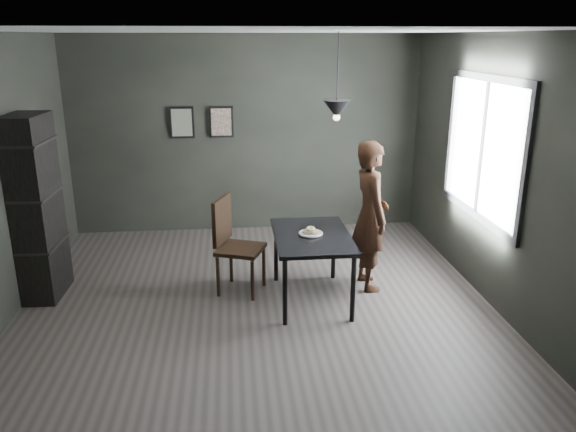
{
  "coord_description": "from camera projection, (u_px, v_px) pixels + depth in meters",
  "views": [
    {
      "loc": [
        -0.23,
        -5.54,
        2.75
      ],
      "look_at": [
        0.35,
        0.05,
        0.95
      ],
      "focal_mm": 35.0,
      "sensor_mm": 36.0,
      "label": 1
    }
  ],
  "objects": [
    {
      "name": "donut_pile",
      "position": [
        311.0,
        231.0,
        5.93
      ],
      "size": [
        0.18,
        0.12,
        0.07
      ],
      "rotation": [
        0.0,
        0.0,
        -0.13
      ],
      "color": "#FBE5C3",
      "rests_on": "white_plate"
    },
    {
      "name": "cafe_table",
      "position": [
        312.0,
        242.0,
        5.96
      ],
      "size": [
        0.8,
        1.2,
        0.75
      ],
      "color": "black",
      "rests_on": "ground"
    },
    {
      "name": "window_assembly",
      "position": [
        482.0,
        148.0,
        6.05
      ],
      "size": [
        0.04,
        1.96,
        1.56
      ],
      "color": "white",
      "rests_on": "ground"
    },
    {
      "name": "framed_print_left",
      "position": [
        182.0,
        123.0,
        7.87
      ],
      "size": [
        0.34,
        0.04,
        0.44
      ],
      "color": "black",
      "rests_on": "ground"
    },
    {
      "name": "shelf_unit",
      "position": [
        36.0,
        208.0,
        5.99
      ],
      "size": [
        0.41,
        0.68,
        2.0
      ],
      "primitive_type": "cube",
      "rotation": [
        0.0,
        0.0,
        -0.04
      ],
      "color": "black",
      "rests_on": "ground"
    },
    {
      "name": "framed_print_right",
      "position": [
        221.0,
        122.0,
        7.92
      ],
      "size": [
        0.34,
        0.04,
        0.44
      ],
      "color": "black",
      "rests_on": "ground"
    },
    {
      "name": "pendant_lamp",
      "position": [
        337.0,
        109.0,
        5.66
      ],
      "size": [
        0.28,
        0.28,
        0.86
      ],
      "color": "black",
      "rests_on": "ground"
    },
    {
      "name": "back_wall",
      "position": [
        246.0,
        135.0,
        8.05
      ],
      "size": [
        5.0,
        0.1,
        2.8
      ],
      "primitive_type": "cube",
      "color": "black",
      "rests_on": "ground"
    },
    {
      "name": "ground",
      "position": [
        257.0,
        301.0,
        6.11
      ],
      "size": [
        5.0,
        5.0,
        0.0
      ],
      "primitive_type": "plane",
      "color": "#332E2C",
      "rests_on": "ground"
    },
    {
      "name": "ceiling",
      "position": [
        251.0,
        31.0,
        5.25
      ],
      "size": [
        5.0,
        5.0,
        0.02
      ],
      "color": "silver",
      "rests_on": "ground"
    },
    {
      "name": "white_plate",
      "position": [
        311.0,
        234.0,
        5.94
      ],
      "size": [
        0.23,
        0.23,
        0.01
      ],
      "primitive_type": "cylinder",
      "color": "silver",
      "rests_on": "cafe_table"
    },
    {
      "name": "woman",
      "position": [
        370.0,
        216.0,
        6.25
      ],
      "size": [
        0.46,
        0.65,
        1.69
      ],
      "primitive_type": "imported",
      "rotation": [
        0.0,
        0.0,
        1.66
      ],
      "color": "black",
      "rests_on": "ground"
    },
    {
      "name": "wood_chair",
      "position": [
        232.0,
        239.0,
        6.21
      ],
      "size": [
        0.61,
        0.61,
        1.08
      ],
      "rotation": [
        0.0,
        0.0,
        -0.37
      ],
      "color": "black",
      "rests_on": "ground"
    }
  ]
}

